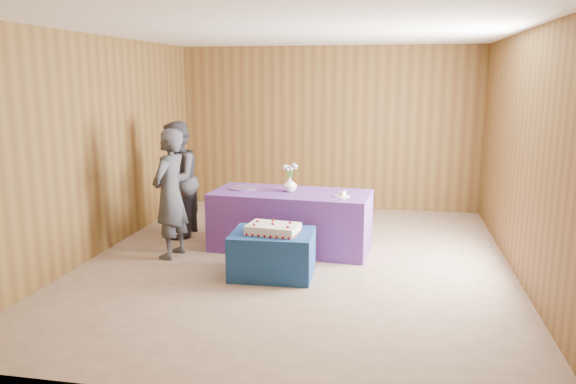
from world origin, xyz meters
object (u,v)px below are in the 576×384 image
(sheet_cake, at_px, (273,229))
(guest_right, at_px, (177,180))
(vase, at_px, (290,184))
(cake_table, at_px, (272,254))
(guest_left, at_px, (170,194))
(serving_table, at_px, (291,220))

(sheet_cake, bearing_deg, guest_right, 148.22)
(vase, xyz_separation_m, guest_right, (-1.63, 0.23, -0.04))
(cake_table, relative_size, guest_left, 0.57)
(guest_left, bearing_deg, sheet_cake, 79.80)
(cake_table, relative_size, vase, 4.87)
(guest_left, bearing_deg, cake_table, 80.90)
(serving_table, xyz_separation_m, guest_left, (-1.39, -0.61, 0.42))
(cake_table, relative_size, serving_table, 0.45)
(serving_table, relative_size, guest_right, 1.25)
(serving_table, distance_m, guest_right, 1.72)
(serving_table, height_order, guest_right, guest_right)
(cake_table, bearing_deg, guest_right, 139.26)
(sheet_cake, relative_size, guest_left, 0.39)
(serving_table, distance_m, guest_left, 1.57)
(serving_table, relative_size, vase, 10.83)
(sheet_cake, height_order, guest_left, guest_left)
(cake_table, bearing_deg, vase, 87.72)
(serving_table, bearing_deg, guest_right, 175.30)
(cake_table, distance_m, guest_right, 2.15)
(cake_table, relative_size, sheet_cake, 1.45)
(guest_right, bearing_deg, cake_table, 46.86)
(cake_table, bearing_deg, guest_left, 160.23)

